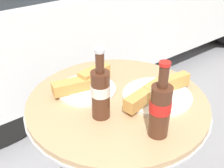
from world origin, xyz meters
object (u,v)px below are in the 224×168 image
bistro_table (117,136)px  cola_bottle_left (101,92)px  lunch_plate_near (86,85)px  lunch_plate_far (157,93)px  cola_bottle_right (160,108)px

bistro_table → cola_bottle_left: cola_bottle_left is taller
lunch_plate_near → lunch_plate_far: 0.27m
cola_bottle_right → lunch_plate_far: bearing=45.0°
bistro_table → cola_bottle_right: 0.36m
cola_bottle_right → lunch_plate_far: (0.14, 0.14, -0.08)m
bistro_table → lunch_plate_far: 0.25m
cola_bottle_left → bistro_table: bearing=21.6°
cola_bottle_right → lunch_plate_near: bearing=95.4°
cola_bottle_right → bistro_table: bearing=84.4°
cola_bottle_left → lunch_plate_near: 0.19m
cola_bottle_left → lunch_plate_near: cola_bottle_left is taller
bistro_table → lunch_plate_near: lunch_plate_near is taller
cola_bottle_right → lunch_plate_near: size_ratio=0.98×
cola_bottle_left → lunch_plate_far: 0.24m
bistro_table → lunch_plate_far: size_ratio=2.18×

